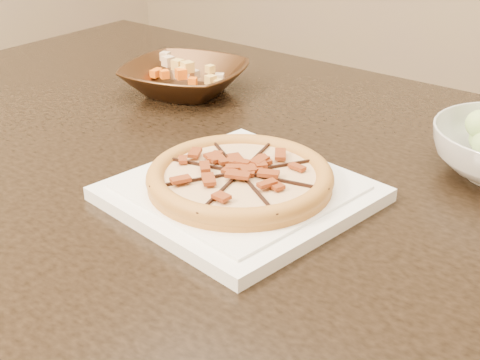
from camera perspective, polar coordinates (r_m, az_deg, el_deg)
The scene contains 5 objects.
dining_table at distance 1.07m, azimuth -0.86°, elevation -1.85°, with size 1.60×1.08×0.75m.
plate at distance 0.88m, azimuth 0.00°, elevation -1.14°, with size 0.34×0.34×0.02m.
pizza at distance 0.87m, azimuth 0.00°, elevation 0.23°, with size 0.24×0.24×0.03m.
bronze_bowl at distance 1.27m, azimuth -4.73°, elevation 8.60°, with size 0.22×0.22×0.05m, color #4C301B.
mixed_dish at distance 1.26m, azimuth -4.87°, elevation 10.40°, with size 0.08×0.11×0.03m.
Camera 1 is at (0.60, -0.87, 1.17)m, focal length 50.00 mm.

